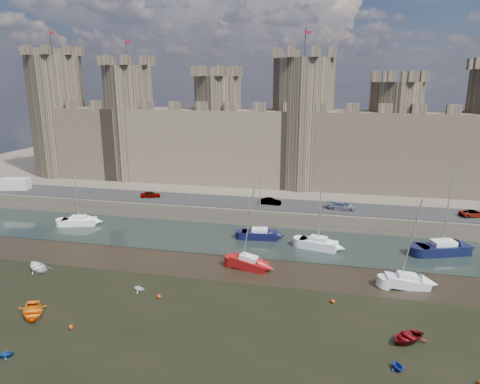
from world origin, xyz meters
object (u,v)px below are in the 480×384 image
at_px(sailboat_4, 249,263).
at_px(dinghy_0, 33,313).
at_px(car_1, 270,201).
at_px(sailboat_2, 318,243).
at_px(dinghy_1, 6,354).
at_px(van, 15,184).
at_px(sailboat_5, 407,281).
at_px(car_2, 342,206).
at_px(car_3, 474,214).
at_px(sailboat_1, 260,234).
at_px(sailboat_3, 443,248).
at_px(sailboat_0, 79,221).
at_px(car_0, 150,195).

distance_m(sailboat_4, dinghy_0, 23.33).
xyz_separation_m(car_1, dinghy_0, (-17.82, -33.74, -2.67)).
distance_m(sailboat_2, dinghy_1, 37.29).
height_order(van, sailboat_5, sailboat_5).
bearing_deg(car_2, car_3, -81.36).
height_order(sailboat_5, dinghy_1, sailboat_5).
bearing_deg(car_3, van, 75.50).
height_order(car_3, sailboat_1, sailboat_1).
height_order(sailboat_5, dinghy_0, sailboat_5).
bearing_deg(dinghy_1, car_2, -66.55).
height_order(sailboat_1, sailboat_3, sailboat_3).
xyz_separation_m(sailboat_0, sailboat_2, (36.50, -1.87, 0.09)).
bearing_deg(sailboat_2, sailboat_0, -170.39).
relative_size(sailboat_0, dinghy_1, 6.96).
height_order(sailboat_4, dinghy_1, sailboat_4).
height_order(van, dinghy_0, van).
bearing_deg(car_0, sailboat_3, -120.00).
height_order(sailboat_2, sailboat_3, sailboat_3).
distance_m(car_1, sailboat_5, 26.84).
bearing_deg(sailboat_4, dinghy_0, -129.08).
bearing_deg(car_0, sailboat_0, 120.28).
bearing_deg(sailboat_4, sailboat_0, 172.61).
bearing_deg(car_3, car_0, 75.39).
relative_size(car_1, dinghy_1, 2.51).
bearing_deg(van, sailboat_3, -19.98).
bearing_deg(sailboat_5, dinghy_0, -166.62).
height_order(sailboat_3, dinghy_1, sailboat_3).
bearing_deg(car_3, car_1, 75.25).
distance_m(car_0, sailboat_3, 45.26).
relative_size(car_0, sailboat_1, 0.33).
distance_m(car_3, sailboat_4, 35.14).
xyz_separation_m(car_1, car_2, (11.10, -0.42, 0.08)).
distance_m(car_0, dinghy_0, 33.84).
distance_m(van, sailboat_0, 20.36).
bearing_deg(car_3, sailboat_0, 84.18).
bearing_deg(car_2, car_0, 96.89).
bearing_deg(sailboat_5, car_3, 51.32).
bearing_deg(sailboat_5, car_0, 144.88).
bearing_deg(sailboat_1, car_2, 31.41).
bearing_deg(van, sailboat_1, -23.29).
height_order(car_1, sailboat_1, sailboat_1).
relative_size(car_2, van, 0.88).
relative_size(sailboat_2, sailboat_5, 1.06).
relative_size(sailboat_1, dinghy_0, 2.67).
distance_m(car_1, car_2, 11.11).
relative_size(sailboat_1, sailboat_5, 0.99).
distance_m(car_1, sailboat_0, 29.98).
relative_size(car_3, dinghy_0, 1.04).
bearing_deg(sailboat_3, car_3, 37.43).
bearing_deg(dinghy_1, sailboat_5, -91.69).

